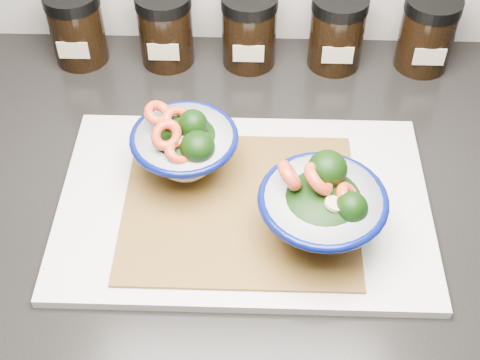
{
  "coord_description": "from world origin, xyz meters",
  "views": [
    {
      "loc": [
        -0.01,
        0.87,
        1.53
      ],
      "look_at": [
        -0.02,
        1.39,
        0.96
      ],
      "focal_mm": 50.0,
      "sensor_mm": 36.0,
      "label": 1
    }
  ],
  "objects_px": {
    "spice_jar_d": "(337,31)",
    "spice_jar_e": "(427,33)",
    "cutting_board": "(244,204)",
    "spice_jar_b": "(165,28)",
    "spice_jar_c": "(249,30)",
    "bowl_right": "(323,208)",
    "spice_jar_a": "(77,27)",
    "bowl_left": "(185,146)"
  },
  "relations": [
    {
      "from": "bowl_left",
      "to": "spice_jar_c",
      "type": "distance_m",
      "value": 0.26
    },
    {
      "from": "cutting_board",
      "to": "spice_jar_b",
      "type": "bearing_deg",
      "value": 112.84
    },
    {
      "from": "bowl_right",
      "to": "spice_jar_e",
      "type": "bearing_deg",
      "value": 63.54
    },
    {
      "from": "bowl_right",
      "to": "spice_jar_e",
      "type": "height_order",
      "value": "bowl_right"
    },
    {
      "from": "cutting_board",
      "to": "bowl_left",
      "type": "distance_m",
      "value": 0.1
    },
    {
      "from": "bowl_left",
      "to": "spice_jar_b",
      "type": "distance_m",
      "value": 0.25
    },
    {
      "from": "cutting_board",
      "to": "spice_jar_b",
      "type": "relative_size",
      "value": 3.98
    },
    {
      "from": "spice_jar_a",
      "to": "spice_jar_c",
      "type": "bearing_deg",
      "value": 0.0
    },
    {
      "from": "spice_jar_c",
      "to": "bowl_left",
      "type": "bearing_deg",
      "value": -106.45
    },
    {
      "from": "bowl_left",
      "to": "spice_jar_d",
      "type": "relative_size",
      "value": 1.17
    },
    {
      "from": "spice_jar_b",
      "to": "bowl_left",
      "type": "bearing_deg",
      "value": -78.51
    },
    {
      "from": "spice_jar_d",
      "to": "spice_jar_e",
      "type": "relative_size",
      "value": 1.0
    },
    {
      "from": "spice_jar_a",
      "to": "spice_jar_d",
      "type": "relative_size",
      "value": 1.0
    },
    {
      "from": "spice_jar_d",
      "to": "bowl_right",
      "type": "bearing_deg",
      "value": -96.59
    },
    {
      "from": "bowl_right",
      "to": "spice_jar_a",
      "type": "distance_m",
      "value": 0.49
    },
    {
      "from": "bowl_left",
      "to": "bowl_right",
      "type": "xyz_separation_m",
      "value": [
        0.16,
        -0.1,
        0.0
      ]
    },
    {
      "from": "bowl_right",
      "to": "spice_jar_d",
      "type": "relative_size",
      "value": 1.28
    },
    {
      "from": "spice_jar_c",
      "to": "spice_jar_b",
      "type": "bearing_deg",
      "value": 180.0
    },
    {
      "from": "spice_jar_a",
      "to": "spice_jar_e",
      "type": "height_order",
      "value": "same"
    },
    {
      "from": "spice_jar_b",
      "to": "spice_jar_c",
      "type": "distance_m",
      "value": 0.12
    },
    {
      "from": "spice_jar_c",
      "to": "spice_jar_e",
      "type": "xyz_separation_m",
      "value": [
        0.26,
        0.0,
        0.0
      ]
    },
    {
      "from": "spice_jar_b",
      "to": "spice_jar_c",
      "type": "height_order",
      "value": "same"
    },
    {
      "from": "spice_jar_b",
      "to": "spice_jar_c",
      "type": "bearing_deg",
      "value": 0.0
    },
    {
      "from": "cutting_board",
      "to": "spice_jar_d",
      "type": "relative_size",
      "value": 3.98
    },
    {
      "from": "spice_jar_b",
      "to": "spice_jar_e",
      "type": "distance_m",
      "value": 0.38
    },
    {
      "from": "spice_jar_a",
      "to": "spice_jar_d",
      "type": "bearing_deg",
      "value": 0.0
    },
    {
      "from": "cutting_board",
      "to": "spice_jar_c",
      "type": "relative_size",
      "value": 3.98
    },
    {
      "from": "spice_jar_e",
      "to": "spice_jar_a",
      "type": "bearing_deg",
      "value": 180.0
    },
    {
      "from": "bowl_left",
      "to": "spice_jar_e",
      "type": "bearing_deg",
      "value": 36.59
    },
    {
      "from": "cutting_board",
      "to": "spice_jar_d",
      "type": "xyz_separation_m",
      "value": [
        0.13,
        0.29,
        0.05
      ]
    },
    {
      "from": "bowl_right",
      "to": "spice_jar_a",
      "type": "xyz_separation_m",
      "value": [
        -0.34,
        0.34,
        -0.0
      ]
    },
    {
      "from": "spice_jar_c",
      "to": "spice_jar_d",
      "type": "xyz_separation_m",
      "value": [
        0.13,
        0.0,
        0.0
      ]
    },
    {
      "from": "cutting_board",
      "to": "spice_jar_e",
      "type": "bearing_deg",
      "value": 48.53
    },
    {
      "from": "cutting_board",
      "to": "spice_jar_a",
      "type": "height_order",
      "value": "spice_jar_a"
    },
    {
      "from": "cutting_board",
      "to": "spice_jar_c",
      "type": "xyz_separation_m",
      "value": [
        -0.0,
        0.29,
        0.05
      ]
    },
    {
      "from": "spice_jar_b",
      "to": "spice_jar_d",
      "type": "relative_size",
      "value": 1.0
    },
    {
      "from": "spice_jar_e",
      "to": "spice_jar_b",
      "type": "bearing_deg",
      "value": 180.0
    },
    {
      "from": "cutting_board",
      "to": "bowl_left",
      "type": "height_order",
      "value": "bowl_left"
    },
    {
      "from": "spice_jar_a",
      "to": "spice_jar_c",
      "type": "relative_size",
      "value": 1.0
    },
    {
      "from": "spice_jar_a",
      "to": "spice_jar_e",
      "type": "relative_size",
      "value": 1.0
    },
    {
      "from": "bowl_left",
      "to": "spice_jar_b",
      "type": "xyz_separation_m",
      "value": [
        -0.05,
        0.25,
        -0.0
      ]
    },
    {
      "from": "spice_jar_b",
      "to": "bowl_right",
      "type": "bearing_deg",
      "value": -58.34
    }
  ]
}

